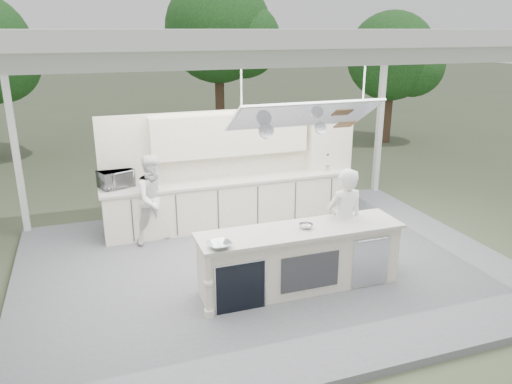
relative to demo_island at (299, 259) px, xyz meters
name	(u,v)px	position (x,y,z in m)	size (l,w,h in m)	color
ground	(266,270)	(-0.18, 0.91, -0.60)	(90.00, 90.00, 0.00)	#434E35
stage_deck	(266,267)	(-0.18, 0.91, -0.54)	(8.00, 6.00, 0.12)	slate
tent	(268,40)	(-0.18, 0.90, 3.11)	(8.20, 6.20, 3.86)	white
demo_island	(299,259)	(0.00, 0.00, 0.00)	(3.10, 0.79, 0.95)	white
back_counter	(233,201)	(-0.18, 2.81, 0.00)	(5.08, 0.72, 0.95)	white
back_wall_unit	(251,149)	(0.27, 3.03, 0.98)	(5.05, 0.48, 2.25)	white
tree_cluster	(157,47)	(-0.34, 10.68, 2.69)	(19.55, 9.40, 5.85)	#483724
head_chef	(344,222)	(0.85, 0.21, 0.39)	(0.63, 0.42, 1.74)	white
sous_chef	(155,199)	(-1.76, 2.45, 0.35)	(0.80, 0.62, 1.64)	white
toaster_oven	(116,179)	(-2.38, 2.99, 0.64)	(0.59, 0.40, 0.33)	#AEB0B5
bowl_large	(220,245)	(-1.28, -0.24, 0.51)	(0.32, 0.32, 0.08)	silver
bowl_small	(306,226)	(0.10, 0.01, 0.51)	(0.21, 0.21, 0.06)	#B5B7BC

